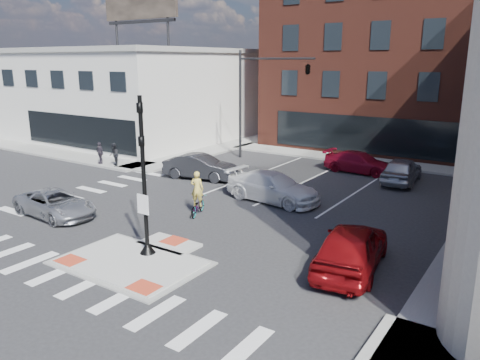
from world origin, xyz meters
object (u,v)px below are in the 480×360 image
Objects in this scene: pedestrian_a at (114,155)px; bg_car_dark at (200,167)px; pedestrian_b at (100,153)px; silver_suv at (55,204)px; red_sedan at (352,247)px; white_pickup at (273,187)px; cyclist at (197,200)px; bg_car_silver at (402,170)px; bg_car_red at (359,162)px.

bg_car_dark is at bearing 49.25° from pedestrian_a.
pedestrian_a is 1.46m from pedestrian_b.
pedestrian_b is at bearing 42.23° from silver_suv.
pedestrian_b reaches higher than silver_suv.
red_sedan is 22.00m from pedestrian_b.
cyclist is (-1.88, -4.03, -0.04)m from white_pickup.
bg_car_silver is 2.99× the size of pedestrian_b.
bg_car_silver is 2.12× the size of cyclist.
bg_car_dark reaches higher than silver_suv.
bg_car_silver is 3.30m from bg_car_red.
cyclist reaches higher than red_sedan.
cyclist is 12.11m from pedestrian_a.
bg_car_red is at bearing -5.00° from white_pickup.
pedestrian_b is at bearing -139.09° from pedestrian_a.
silver_suv is 19.11m from bg_car_red.
red_sedan is 1.09× the size of bg_car_silver.
cyclist reaches higher than bg_car_dark.
pedestrian_a is at bearing 86.88° from bg_car_dark.
red_sedan is 3.27× the size of pedestrian_b.
bg_car_red is at bearing -25.14° from bg_car_silver.
bg_car_dark is at bearing -4.14° from silver_suv.
silver_suv is 10.91m from white_pickup.
red_sedan is at bearing 22.77° from pedestrian_a.
silver_suv is 0.96× the size of bg_car_red.
bg_car_red is (7.76, 7.22, -0.08)m from bg_car_dark.
red_sedan is at bearing -158.30° from bg_car_red.
pedestrian_a is (-6.82, -1.00, 0.18)m from bg_car_dark.
pedestrian_a is (-17.66, -7.05, 0.16)m from bg_car_silver.
bg_car_red is 18.03m from pedestrian_b.
bg_car_silver is 2.88× the size of pedestrian_a.
bg_car_red is 3.07× the size of pedestrian_b.
silver_suv is 10.32m from pedestrian_a.
cyclist is 13.47m from pedestrian_b.
white_pickup is 8.99m from bg_car_silver.
silver_suv is 0.97× the size of bg_car_dark.
silver_suv is at bearing -36.43° from pedestrian_b.
bg_car_dark is at bearing 135.80° from bg_car_red.
bg_car_red is 2.17× the size of cyclist.
pedestrian_a reaches higher than silver_suv.
bg_car_dark reaches higher than bg_car_red.
pedestrian_a is at bearing -26.91° from red_sedan.
bg_car_dark is 7.16m from cyclist.
red_sedan reaches higher than pedestrian_b.
red_sedan is at bearing -126.48° from white_pickup.
silver_suv is 0.98× the size of bg_car_silver.
bg_car_dark is 3.04× the size of pedestrian_b.
bg_car_silver reaches higher than bg_car_red.
red_sedan is 20.60m from pedestrian_a.
cyclist is 1.41× the size of pedestrian_b.
pedestrian_b is (-8.28, -1.00, 0.15)m from bg_car_dark.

